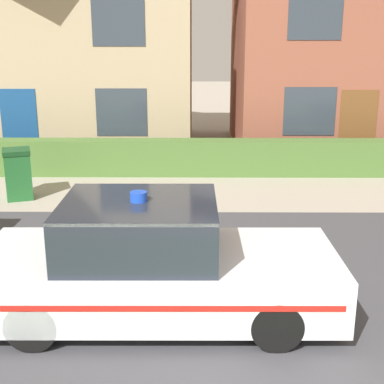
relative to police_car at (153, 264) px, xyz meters
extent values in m
cube|color=#424247|center=(1.43, 1.23, -0.70)|extent=(28.00, 5.89, 0.01)
cube|color=#4C7233|center=(0.06, 7.32, -0.25)|extent=(13.79, 0.60, 0.92)
cylinder|color=black|center=(1.45, -0.79, -0.39)|extent=(0.61, 0.20, 0.61)
cylinder|color=black|center=(1.45, 0.81, -0.39)|extent=(0.61, 0.20, 0.61)
cylinder|color=black|center=(-1.33, -0.81, -0.39)|extent=(0.61, 0.20, 0.61)
cylinder|color=black|center=(-1.34, 0.79, -0.39)|extent=(0.61, 0.20, 0.61)
cube|color=silver|center=(0.06, 0.00, -0.18)|extent=(4.50, 1.83, 0.69)
cube|color=#232833|center=(-0.16, 0.00, 0.50)|extent=(1.90, 1.63, 0.67)
cube|color=silver|center=(-0.16, 0.00, 0.81)|extent=(1.90, 1.63, 0.04)
cube|color=red|center=(0.07, -0.90, -0.13)|extent=(4.26, 0.03, 0.07)
cube|color=red|center=(0.05, 0.90, -0.13)|extent=(4.26, 0.03, 0.07)
cylinder|color=blue|center=(-0.16, 0.00, 0.89)|extent=(0.21, 0.21, 0.12)
cube|color=tan|center=(-3.81, 11.37, 1.91)|extent=(8.37, 5.78, 5.23)
cube|color=navy|center=(-4.35, 8.47, 0.34)|extent=(1.00, 0.02, 2.10)
cube|color=#333D47|center=(-1.51, 8.47, 0.76)|extent=(1.40, 0.02, 1.30)
cube|color=#333D47|center=(-1.51, 8.47, 3.16)|extent=(1.40, 0.02, 1.30)
cube|color=#93513D|center=(5.78, 11.15, 2.01)|extent=(7.91, 5.77, 5.44)
cube|color=brown|center=(4.92, 8.25, 0.34)|extent=(1.00, 0.02, 2.10)
cube|color=#333D47|center=(3.60, 8.25, 0.82)|extent=(1.40, 0.02, 1.30)
cube|color=#333D47|center=(3.60, 8.25, 3.32)|extent=(1.40, 0.02, 1.30)
cube|color=#23662D|center=(-3.38, 5.18, -0.20)|extent=(0.71, 0.74, 1.01)
cube|color=#184720|center=(-3.38, 5.18, 0.36)|extent=(0.75, 0.77, 0.10)
camera|label=1|loc=(0.53, -6.19, 2.76)|focal=50.00mm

